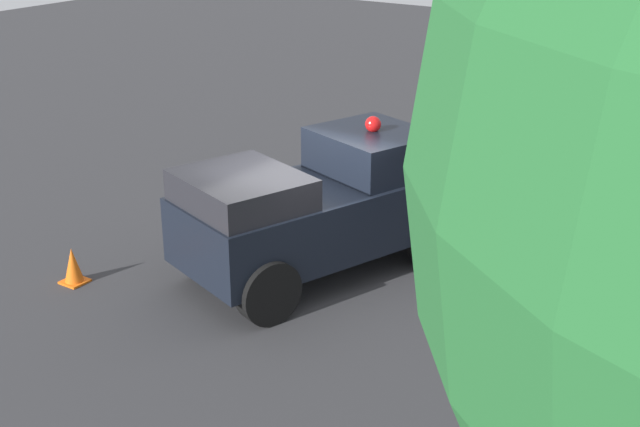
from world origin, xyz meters
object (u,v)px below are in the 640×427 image
lawn_chair_near_truck (446,167)px  lawn_chair_spare (564,353)px  traffic_cone (73,266)px  lawn_chair_by_car (470,195)px  spectator_seated (441,163)px  vintage_fire_truck (331,204)px

lawn_chair_near_truck → lawn_chair_spare: 7.65m
lawn_chair_spare → traffic_cone: (-7.97, -1.37, -0.28)m
lawn_chair_by_car → lawn_chair_spare: 5.91m
traffic_cone → spectator_seated: bearing=66.0°
lawn_chair_spare → spectator_seated: size_ratio=0.79×
lawn_chair_by_car → traffic_cone: (-4.46, -6.13, -0.28)m
vintage_fire_truck → spectator_seated: size_ratio=4.91×
vintage_fire_truck → lawn_chair_near_truck: vintage_fire_truck is taller
vintage_fire_truck → traffic_cone: size_ratio=9.97×
vintage_fire_truck → lawn_chair_by_car: bearing=69.7°
lawn_chair_by_car → traffic_cone: size_ratio=1.61×
traffic_cone → lawn_chair_spare: bearing=9.8°
spectator_seated → traffic_cone: spectator_seated is taller
spectator_seated → traffic_cone: (-3.26, -7.32, -0.39)m
vintage_fire_truck → lawn_chair_near_truck: (0.03, 4.51, -0.61)m
vintage_fire_truck → lawn_chair_spare: (4.68, -1.56, -0.61)m
lawn_chair_near_truck → spectator_seated: spectator_seated is taller
vintage_fire_truck → traffic_cone: vintage_fire_truck is taller
lawn_chair_by_car → spectator_seated: 1.69m
vintage_fire_truck → lawn_chair_spare: 4.98m
lawn_chair_near_truck → lawn_chair_spare: same height
lawn_chair_near_truck → vintage_fire_truck: bearing=-90.4°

